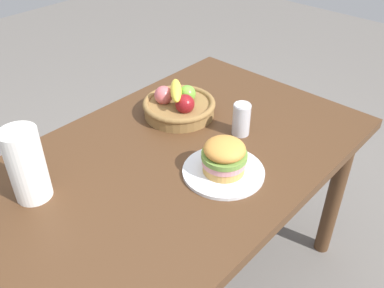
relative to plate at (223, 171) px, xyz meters
name	(u,v)px	position (x,y,z in m)	size (l,w,h in m)	color
ground_plane	(182,283)	(-0.02, 0.19, -0.76)	(8.00, 8.00, 0.00)	slate
dining_table	(179,174)	(-0.02, 0.19, -0.11)	(1.40, 0.90, 0.75)	#4C301C
plate	(223,171)	(0.00, 0.00, 0.00)	(0.27, 0.27, 0.01)	white
sandwich	(224,156)	(0.00, 0.00, 0.06)	(0.15, 0.15, 0.12)	tan
soda_can	(241,119)	(0.23, 0.10, 0.06)	(0.07, 0.07, 0.13)	silver
fruit_basket	(179,105)	(0.17, 0.37, 0.04)	(0.29, 0.29, 0.14)	olive
paper_towel_roll	(26,165)	(-0.48, 0.37, 0.11)	(0.11, 0.11, 0.24)	white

